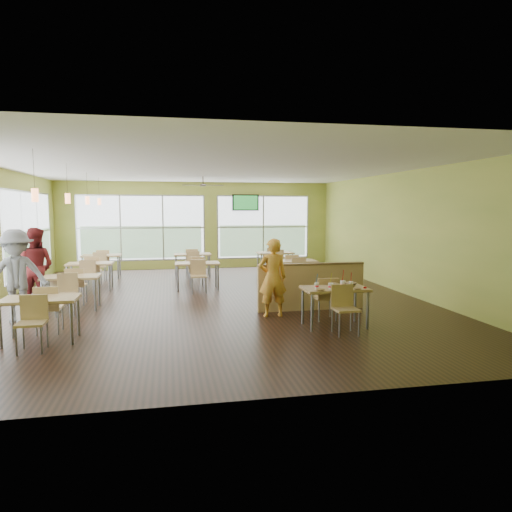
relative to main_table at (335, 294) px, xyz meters
name	(u,v)px	position (x,y,z in m)	size (l,w,h in m)	color
room	(213,235)	(-2.00, 3.00, 0.97)	(12.00, 12.04, 3.20)	black
window_bays	(114,234)	(-4.65, 6.08, 0.85)	(9.24, 10.24, 2.38)	white
main_table	(335,294)	(0.00, 0.00, 0.00)	(1.22, 1.52, 0.87)	tan
half_wall_divider	(311,286)	(0.00, 1.45, -0.11)	(2.40, 0.14, 1.04)	tan
dining_tables	(170,266)	(-3.05, 4.71, 0.00)	(6.92, 8.72, 0.87)	tan
pendant_lights	(78,199)	(-5.20, 3.68, 1.82)	(0.11, 7.31, 0.86)	#2D2119
ceiling_fan	(203,185)	(-2.00, 6.00, 2.32)	(1.25, 1.25, 0.29)	#2D2119
tv_backwall	(245,203)	(-0.20, 8.90, 1.82)	(1.00, 0.07, 0.60)	black
man_plaid	(273,278)	(-0.97, 1.01, 0.18)	(0.59, 0.39, 1.63)	orange
patron_maroon	(35,267)	(-6.09, 3.07, 0.27)	(0.88, 0.68, 1.80)	maroon
patron_grey	(16,276)	(-6.03, 1.57, 0.29)	(1.18, 0.68, 1.83)	slate
cup_blue	(317,286)	(-0.39, -0.10, 0.18)	(0.09, 0.09, 0.31)	white
cup_yellow	(331,286)	(-0.17, -0.23, 0.19)	(0.09, 0.09, 0.34)	white
cup_red_near	(343,284)	(0.11, -0.11, 0.19)	(0.10, 0.10, 0.38)	white
cup_red_far	(351,284)	(0.30, -0.06, 0.18)	(0.09, 0.09, 0.31)	white
food_basket	(349,284)	(0.35, 0.14, 0.15)	(0.27, 0.27, 0.06)	black
ketchup_cup	(365,288)	(0.53, -0.18, 0.13)	(0.06, 0.06, 0.03)	#A90403
wrapper_left	(320,289)	(-0.37, -0.26, 0.14)	(0.17, 0.16, 0.04)	#A3864E
wrapper_mid	(334,284)	(0.06, 0.20, 0.15)	(0.23, 0.20, 0.06)	#A3864E
wrapper_right	(358,289)	(0.33, -0.30, 0.14)	(0.14, 0.13, 0.04)	#A3864E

